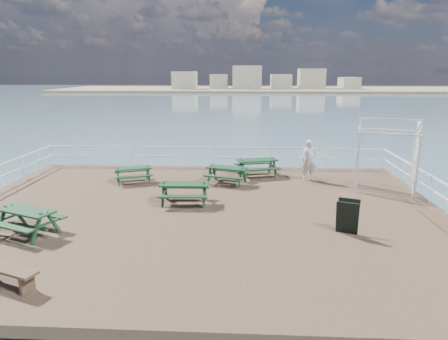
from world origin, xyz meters
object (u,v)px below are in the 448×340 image
picnic_table_a (133,172)px  flat_bench_far (6,272)px  picnic_table_d (26,216)px  trellis_arbor (386,159)px  picnic_table_b (227,172)px  picnic_table_e (184,189)px  picnic_table_c (257,164)px  person (309,160)px

picnic_table_a → flat_bench_far: 9.22m
picnic_table_d → trellis_arbor: 13.83m
picnic_table_d → flat_bench_far: bearing=-46.7°
picnic_table_b → picnic_table_d: (-5.96, -6.16, 0.04)m
picnic_table_a → picnic_table_e: 4.00m
picnic_table_c → trellis_arbor: bearing=-38.8°
picnic_table_e → person: (5.30, 3.70, 0.37)m
picnic_table_b → person: bearing=29.7°
flat_bench_far → picnic_table_e: bearing=83.3°
picnic_table_b → picnic_table_e: size_ratio=1.11×
picnic_table_c → picnic_table_e: (-2.91, -4.33, -0.01)m
person → picnic_table_b: bearing=-166.3°
trellis_arbor → picnic_table_e: bearing=-150.7°
picnic_table_a → picnic_table_c: bearing=-6.4°
picnic_table_d → trellis_arbor: size_ratio=0.75×
picnic_table_d → flat_bench_far: size_ratio=1.29×
picnic_table_d → picnic_table_e: 5.52m
trellis_arbor → flat_bench_far: bearing=-128.9°
picnic_table_d → person: bearing=57.7°
person → picnic_table_a: bearing=-172.2°
picnic_table_c → person: person is taller
trellis_arbor → person: trellis_arbor is taller
picnic_table_d → trellis_arbor: (12.71, 5.39, 0.78)m
picnic_table_a → picnic_table_b: size_ratio=0.94×
picnic_table_c → picnic_table_d: 10.58m
picnic_table_b → picnic_table_e: (-1.50, -2.91, 0.03)m
flat_bench_far → person: bearing=70.2°
trellis_arbor → person: 3.36m
picnic_table_d → picnic_table_a: bearing=97.1°
picnic_table_d → person: person is taller
flat_bench_far → picnic_table_b: bearing=83.3°
picnic_table_a → picnic_table_c: size_ratio=0.88×
picnic_table_e → trellis_arbor: trellis_arbor is taller
picnic_table_b → flat_bench_far: (-4.78, -9.25, -0.17)m
picnic_table_b → picnic_table_c: bearing=63.2°
picnic_table_c → picnic_table_e: picnic_table_c is taller
picnic_table_c → flat_bench_far: 12.34m
person → picnic_table_d: bearing=-142.7°
picnic_table_e → picnic_table_d: bearing=-145.5°
picnic_table_c → trellis_arbor: 5.82m
picnic_table_b → trellis_arbor: bearing=11.4°
picnic_table_d → person: (9.76, 6.95, 0.36)m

